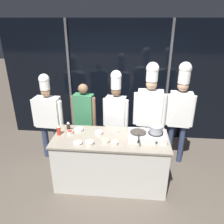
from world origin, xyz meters
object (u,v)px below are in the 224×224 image
chef_head (48,113)px  chef_sous (116,110)px  prep_bowl_mushrooms (105,141)px  prep_bowl_chicken (79,129)px  frying_pan (138,131)px  chef_line (150,108)px  squeeze_bottle_chili (59,130)px  portable_stove (147,136)px  chef_pastry (180,107)px  prep_bowl_ginger (115,143)px  person_guest (84,115)px  prep_bowl_garlic (99,133)px  squeeze_bottle_soy (68,126)px  prep_bowl_rice (78,143)px  serving_spoon_slotted (117,131)px  stock_pot (156,129)px  prep_bowl_bean_sprouts (90,143)px  prep_bowl_chili_flakes (70,132)px

chef_head → chef_sous: (1.31, 0.07, 0.10)m
prep_bowl_mushrooms → prep_bowl_chicken: prep_bowl_mushrooms is taller
frying_pan → chef_line: bearing=72.4°
squeeze_bottle_chili → prep_bowl_mushrooms: size_ratio=1.45×
frying_pan → chef_line: size_ratio=0.23×
portable_stove → chef_pastry: chef_pastry is taller
prep_bowl_ginger → chef_pastry: bearing=39.3°
person_guest → chef_line: chef_line is taller
chef_head → chef_pastry: size_ratio=0.88×
frying_pan → prep_bowl_garlic: 0.66m
squeeze_bottle_chili → squeeze_bottle_soy: bearing=50.9°
prep_bowl_chicken → chef_sous: chef_sous is taller
prep_bowl_rice → serving_spoon_slotted: size_ratio=0.71×
prep_bowl_garlic → chef_pastry: 1.59m
stock_pot → chef_sous: chef_sous is taller
portable_stove → frying_pan: size_ratio=1.31×
prep_bowl_chicken → chef_sous: bearing=42.0°
frying_pan → prep_bowl_chicken: size_ratio=2.94×
prep_bowl_ginger → serving_spoon_slotted: (0.01, 0.41, -0.02)m
squeeze_bottle_soy → prep_bowl_garlic: (0.54, -0.08, -0.05)m
squeeze_bottle_chili → prep_bowl_bean_sprouts: squeeze_bottle_chili is taller
prep_bowl_ginger → chef_sous: (-0.06, 0.92, 0.16)m
stock_pot → prep_bowl_bean_sprouts: 1.06m
frying_pan → prep_bowl_rice: 0.98m
prep_bowl_chili_flakes → prep_bowl_chicken: (0.12, 0.11, -0.00)m
prep_bowl_rice → person_guest: size_ratio=0.09×
prep_bowl_garlic → chef_head: chef_head is taller
prep_bowl_rice → serving_spoon_slotted: 0.75m
prep_bowl_ginger → prep_bowl_bean_sprouts: bearing=-173.0°
portable_stove → squeeze_bottle_chili: size_ratio=3.37×
prep_bowl_ginger → chef_sous: size_ratio=0.06×
squeeze_bottle_chili → chef_head: chef_head is taller
squeeze_bottle_chili → prep_bowl_bean_sprouts: size_ratio=1.35×
chef_head → chef_sous: 1.32m
chef_sous → prep_bowl_garlic: bearing=76.4°
chef_pastry → prep_bowl_garlic: bearing=30.6°
prep_bowl_garlic → chef_head: size_ratio=0.07×
squeeze_bottle_chili → chef_line: (1.53, 0.67, 0.18)m
prep_bowl_rice → chef_head: bearing=131.2°
prep_bowl_bean_sprouts → chef_line: size_ratio=0.07×
prep_bowl_garlic → chef_line: bearing=34.8°
prep_bowl_chili_flakes → prep_bowl_ginger: size_ratio=1.08×
prep_bowl_garlic → squeeze_bottle_chili: bearing=-174.0°
prep_bowl_garlic → prep_bowl_rice: bearing=-129.7°
serving_spoon_slotted → chef_line: bearing=40.6°
frying_pan → chef_sous: 0.83m
squeeze_bottle_soy → chef_sous: size_ratio=0.09×
prep_bowl_chicken → prep_bowl_mushrooms: bearing=-34.8°
portable_stove → chef_head: chef_head is taller
frying_pan → person_guest: 1.24m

